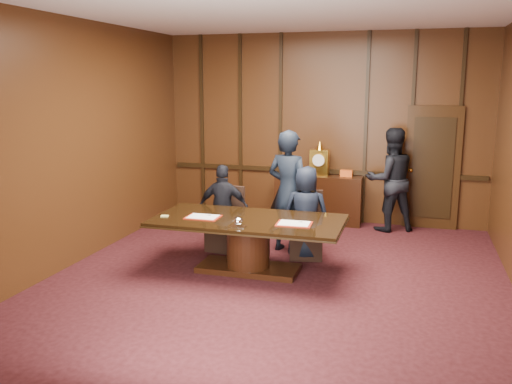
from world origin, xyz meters
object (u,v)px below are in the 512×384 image
sideboard (319,197)px  witness_right (390,180)px  witness_left (288,192)px  conference_table (248,236)px  signatory_left (224,208)px  signatory_right (306,213)px

sideboard → witness_right: bearing=-7.0°
sideboard → witness_left: (-0.15, -1.87, 0.46)m
conference_table → witness_right: (1.76, 2.78, 0.40)m
signatory_left → signatory_right: 1.30m
conference_table → witness_left: size_ratio=1.38×
signatory_left → witness_right: size_ratio=0.75×
signatory_left → witness_left: (0.97, 0.27, 0.27)m
witness_right → signatory_right: bearing=36.6°
conference_table → witness_right: 3.32m
sideboard → signatory_left: size_ratio=1.17×
signatory_left → witness_right: bearing=-148.1°
signatory_left → signatory_right: bearing=172.5°
conference_table → signatory_right: bearing=50.9°
signatory_left → signatory_right: signatory_right is taller
witness_left → witness_right: 2.24m
signatory_right → witness_right: (1.11, 1.98, 0.21)m
sideboard → witness_right: (1.30, -0.16, 0.43)m
signatory_right → conference_table: bearing=47.6°
witness_left → conference_table: bearing=89.2°
witness_right → sideboard: bearing=-31.1°
conference_table → signatory_right: (0.65, 0.80, 0.19)m
conference_table → signatory_right: 1.05m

